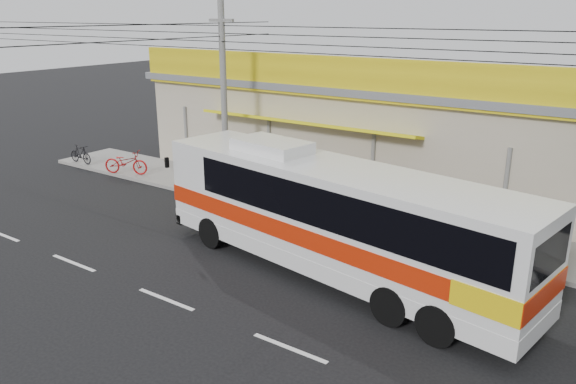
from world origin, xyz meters
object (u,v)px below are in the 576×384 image
at_px(motorbike_red, 126,162).
at_px(motorbike_dark, 80,154).
at_px(coach_bus, 339,214).
at_px(utility_pole, 222,36).

relative_size(motorbike_red, motorbike_dark, 1.34).
distance_m(coach_bus, motorbike_dark, 16.98).
bearing_deg(utility_pole, motorbike_dark, -176.37).
bearing_deg(utility_pole, motorbike_red, -174.18).
relative_size(motorbike_red, utility_pole, 0.06).
height_order(coach_bus, utility_pole, utility_pole).
bearing_deg(coach_bus, motorbike_dark, 177.42).
distance_m(coach_bus, motorbike_red, 13.68).
bearing_deg(utility_pole, coach_bus, -27.94).
height_order(motorbike_dark, utility_pole, utility_pole).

